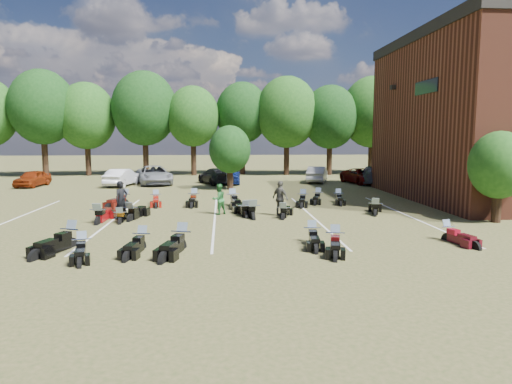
{
  "coord_description": "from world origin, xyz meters",
  "views": [
    {
      "loc": [
        -2.61,
        -19.67,
        4.12
      ],
      "look_at": [
        -0.84,
        4.0,
        1.2
      ],
      "focal_mm": 32.0,
      "sensor_mm": 36.0,
      "label": 1
    }
  ],
  "objects": [
    {
      "name": "motorcycle_19",
      "position": [
        4.64,
        8.11,
        0.0
      ],
      "size": [
        1.0,
        2.18,
        1.17
      ],
      "primitive_type": null,
      "rotation": [
        0.0,
        0.0,
        -0.16
      ],
      "color": "black",
      "rests_on": "ground"
    },
    {
      "name": "car_3",
      "position": [
        -3.16,
        19.66,
        0.69
      ],
      "size": [
        3.56,
        5.17,
        1.39
      ],
      "primitive_type": "imported",
      "rotation": [
        0.0,
        0.0,
        3.52
      ],
      "color": "black",
      "rests_on": "ground"
    },
    {
      "name": "motorcycle_9",
      "position": [
        -7.09,
        2.66,
        0.0
      ],
      "size": [
        1.24,
        2.46,
        1.31
      ],
      "primitive_type": null,
      "rotation": [
        0.0,
        0.0,
        2.92
      ],
      "color": "black",
      "rests_on": "ground"
    },
    {
      "name": "motorcycle_7",
      "position": [
        -8.47,
        1.96,
        0.0
      ],
      "size": [
        0.92,
        2.52,
        1.39
      ],
      "primitive_type": null,
      "rotation": [
        0.0,
        0.0,
        3.09
      ],
      "color": "maroon",
      "rests_on": "ground"
    },
    {
      "name": "motorcycle_12",
      "position": [
        0.41,
        2.55,
        0.0
      ],
      "size": [
        1.24,
        2.24,
        1.19
      ],
      "primitive_type": null,
      "rotation": [
        0.0,
        0.0,
        2.86
      ],
      "color": "black",
      "rests_on": "ground"
    },
    {
      "name": "person_green",
      "position": [
        -2.8,
        4.22,
        0.81
      ],
      "size": [
        0.99,
        0.94,
        1.62
      ],
      "primitive_type": "imported",
      "rotation": [
        0.0,
        0.0,
        3.72
      ],
      "color": "#2A7031",
      "rests_on": "ground"
    },
    {
      "name": "motorcycle_14",
      "position": [
        -8.45,
        7.9,
        0.0
      ],
      "size": [
        1.54,
        2.56,
        1.36
      ],
      "primitive_type": null,
      "rotation": [
        0.0,
        0.0,
        -0.34
      ],
      "color": "#4A0F0A",
      "rests_on": "ground"
    },
    {
      "name": "ground",
      "position": [
        0.0,
        0.0,
        0.0
      ],
      "size": [
        160.0,
        160.0,
        0.0
      ],
      "primitive_type": "plane",
      "color": "brown",
      "rests_on": "ground"
    },
    {
      "name": "car_0",
      "position": [
        -18.1,
        18.72,
        0.67
      ],
      "size": [
        2.02,
        4.1,
        1.34
      ],
      "primitive_type": "imported",
      "rotation": [
        0.0,
        0.0,
        -0.11
      ],
      "color": "maroon",
      "rests_on": "ground"
    },
    {
      "name": "person_grey",
      "position": [
        0.38,
        3.5,
        0.91
      ],
      "size": [
        1.01,
        1.12,
        1.83
      ],
      "primitive_type": "imported",
      "rotation": [
        0.0,
        0.0,
        2.22
      ],
      "color": "#504E44",
      "rests_on": "ground"
    },
    {
      "name": "motorcycle_16",
      "position": [
        -1.98,
        7.31,
        0.0
      ],
      "size": [
        1.13,
        2.58,
        1.39
      ],
      "primitive_type": null,
      "rotation": [
        0.0,
        0.0,
        0.14
      ],
      "color": "black",
      "rests_on": "ground"
    },
    {
      "name": "young_tree_midfield",
      "position": [
        -2.0,
        15.5,
        3.09
      ],
      "size": [
        3.2,
        3.2,
        4.7
      ],
      "color": "black",
      "rests_on": "ground"
    },
    {
      "name": "car_5",
      "position": [
        5.87,
        20.41,
        0.71
      ],
      "size": [
        2.75,
        4.57,
        1.42
      ],
      "primitive_type": "imported",
      "rotation": [
        0.0,
        0.0,
        2.83
      ],
      "color": "#A0A09B",
      "rests_on": "ground"
    },
    {
      "name": "car_4",
      "position": [
        -1.96,
        20.04,
        0.77
      ],
      "size": [
        1.99,
        4.58,
        1.54
      ],
      "primitive_type": "imported",
      "rotation": [
        0.0,
        0.0,
        -0.04
      ],
      "color": "navy",
      "rests_on": "ground"
    },
    {
      "name": "young_tree_near_building",
      "position": [
        10.5,
        1.0,
        2.75
      ],
      "size": [
        2.8,
        2.8,
        4.16
      ],
      "color": "black",
      "rests_on": "ground"
    },
    {
      "name": "motorcycle_2",
      "position": [
        -4.11,
        -3.23,
        0.0
      ],
      "size": [
        1.37,
        2.56,
        1.36
      ],
      "primitive_type": null,
      "rotation": [
        0.0,
        0.0,
        -0.26
      ],
      "color": "black",
      "rests_on": "ground"
    },
    {
      "name": "motorcycle_0",
      "position": [
        -7.49,
        -3.78,
        0.0
      ],
      "size": [
        1.12,
        2.15,
        1.15
      ],
      "primitive_type": null,
      "rotation": [
        0.0,
        0.0,
        0.23
      ],
      "color": "black",
      "rests_on": "ground"
    },
    {
      "name": "motorcycle_1",
      "position": [
        -8.28,
        -2.59,
        0.0
      ],
      "size": [
        1.58,
        2.63,
        1.4
      ],
      "primitive_type": null,
      "rotation": [
        0.0,
        0.0,
        -0.33
      ],
      "color": "black",
      "rests_on": "ground"
    },
    {
      "name": "motorcycle_4",
      "position": [
        0.86,
        -2.52,
        0.0
      ],
      "size": [
        0.91,
        2.21,
        1.2
      ],
      "primitive_type": null,
      "rotation": [
        0.0,
        0.0,
        -0.11
      ],
      "color": "black",
      "rests_on": "ground"
    },
    {
      "name": "car_2",
      "position": [
        -8.44,
        19.92,
        0.79
      ],
      "size": [
        4.03,
        6.19,
        1.58
      ],
      "primitive_type": "imported",
      "rotation": [
        0.0,
        0.0,
        0.27
      ],
      "color": "gray",
      "rests_on": "ground"
    },
    {
      "name": "motorcycle_18",
      "position": [
        2.29,
        7.52,
        0.0
      ],
      "size": [
        1.2,
        2.36,
        1.26
      ],
      "primitive_type": null,
      "rotation": [
        0.0,
        0.0,
        -0.23
      ],
      "color": "black",
      "rests_on": "ground"
    },
    {
      "name": "tree_line",
      "position": [
        -1.0,
        29.0,
        6.31
      ],
      "size": [
        56.0,
        6.0,
        9.79
      ],
      "color": "black",
      "rests_on": "ground"
    },
    {
      "name": "motorcycle_6",
      "position": [
        6.3,
        -2.56,
        0.0
      ],
      "size": [
        1.09,
        2.14,
        1.14
      ],
      "primitive_type": null,
      "rotation": [
        0.0,
        0.0,
        0.22
      ],
      "color": "#470A13",
      "rests_on": "ground"
    },
    {
      "name": "car_1",
      "position": [
        -10.88,
        18.62,
        0.72
      ],
      "size": [
        2.34,
        4.55,
        1.43
      ],
      "primitive_type": "imported",
      "rotation": [
        0.0,
        0.0,
        2.94
      ],
      "color": "silver",
      "rests_on": "ground"
    },
    {
      "name": "person_black",
      "position": [
        -7.61,
        3.16,
        0.95
      ],
      "size": [
        0.81,
        0.82,
        1.91
      ],
      "primitive_type": "imported",
      "rotation": [
        0.0,
        0.0,
        0.81
      ],
      "color": "black",
      "rests_on": "ground"
    },
    {
      "name": "motorcycle_11",
      "position": [
        -1.11,
        2.67,
        0.0
      ],
      "size": [
        1.12,
        2.57,
        1.39
      ],
      "primitive_type": null,
      "rotation": [
        0.0,
        0.0,
        3.28
      ],
      "color": "black",
      "rests_on": "ground"
    },
    {
      "name": "motorcycle_10",
      "position": [
        -1.45,
        3.12,
        0.0
      ],
      "size": [
        1.11,
        2.38,
        1.27
      ],
      "primitive_type": null,
      "rotation": [
        0.0,
        0.0,
        3.31
      ],
      "color": "black",
      "rests_on": "ground"
    },
    {
      "name": "parking_lines",
      "position": [
        -3.0,
        3.0,
        0.01
      ],
      "size": [
        20.1,
        14.0,
        0.01
      ],
      "color": "silver",
      "rests_on": "ground"
    },
    {
      "name": "motorcycle_15",
      "position": [
        -6.64,
        8.19,
        0.0
      ],
      "size": [
        0.97,
        2.23,
        1.2
      ],
      "primitive_type": null,
      "rotation": [
        0.0,
        0.0,
        0.13
      ],
      "color": "maroon",
      "rests_on": "ground"
    },
    {
      "name": "car_6",
      "position": [
        9.51,
        18.96,
        0.66
      ],
      "size": [
        3.13,
        5.09,
        1.32
      ],
      "primitive_type": "imported",
      "rotation": [
        0.0,
        0.0,
        0.21
      ],
      "color": "#570705",
      "rests_on": "ground"
    },
    {
      "name": "motorcycle_3",
      "position": [
        -5.56,
        -3.11,
        0.0
      ],
      "size": [
        1.01,
        2.23,
        1.2
      ],
      "primitive_type": null,
      "rotation": [
        0.0,
        0.0,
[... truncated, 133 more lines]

